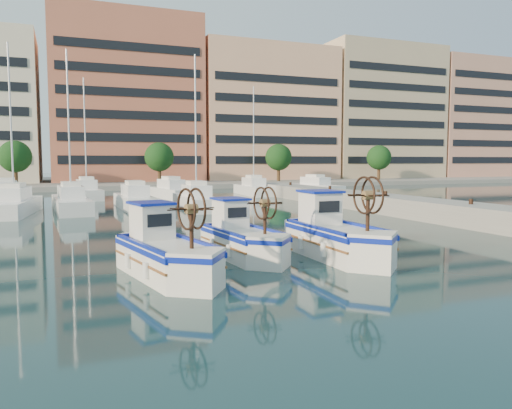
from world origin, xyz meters
name	(u,v)px	position (x,y,z in m)	size (l,w,h in m)	color
ground	(317,262)	(0.00, 0.00, 0.00)	(300.00, 300.00, 0.00)	#193C42
quay	(445,211)	(13.00, 8.00, 0.60)	(3.00, 60.00, 1.20)	gray
waterfront	(178,115)	(9.23, 65.04, 11.10)	(180.00, 40.00, 25.60)	gray
yacht_marina	(131,198)	(-3.07, 27.62, 0.53)	(37.52, 22.57, 11.50)	white
fishing_boat_a	(165,251)	(-5.52, -0.21, 0.80)	(2.73, 4.78, 2.90)	white
fishing_boat_b	(242,237)	(-2.20, 1.91, 0.76)	(2.22, 4.53, 2.77)	white
fishing_boat_c	(335,234)	(1.10, 0.62, 0.86)	(2.08, 5.04, 3.14)	white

